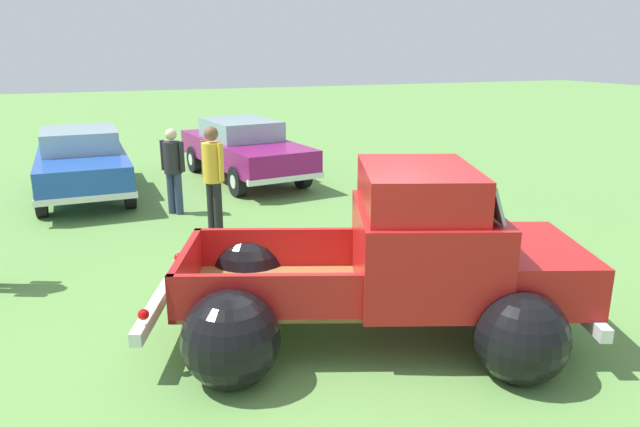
# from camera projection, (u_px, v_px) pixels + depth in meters

# --- Properties ---
(ground_plane) EXTENTS (80.00, 80.00, 0.00)m
(ground_plane) POSITION_uv_depth(u_px,v_px,m) (363.00, 334.00, 6.59)
(ground_plane) COLOR #609347
(vintage_pickup_truck) EXTENTS (5.00, 3.87, 1.96)m
(vintage_pickup_truck) POSITION_uv_depth(u_px,v_px,m) (399.00, 271.00, 6.39)
(vintage_pickup_truck) COLOR black
(vintage_pickup_truck) RESTS_ON ground
(show_car_0) EXTENTS (1.93, 4.51, 1.43)m
(show_car_0) POSITION_uv_depth(u_px,v_px,m) (82.00, 160.00, 12.51)
(show_car_0) COLOR black
(show_car_0) RESTS_ON ground
(show_car_1) EXTENTS (2.44, 4.85, 1.43)m
(show_car_1) POSITION_uv_depth(u_px,v_px,m) (244.00, 147.00, 14.08)
(show_car_1) COLOR black
(show_car_1) RESTS_ON ground
(spectator_0) EXTENTS (0.48, 0.48, 1.65)m
(spectator_0) POSITION_uv_depth(u_px,v_px,m) (173.00, 166.00, 11.08)
(spectator_0) COLOR navy
(spectator_0) RESTS_ON ground
(spectator_2) EXTENTS (0.46, 0.51, 1.85)m
(spectator_2) POSITION_uv_depth(u_px,v_px,m) (213.00, 172.00, 9.91)
(spectator_2) COLOR black
(spectator_2) RESTS_ON ground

